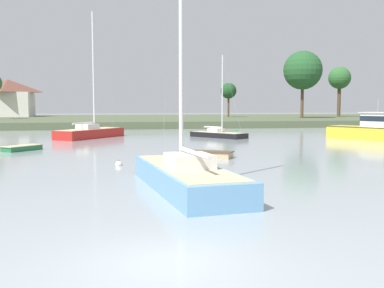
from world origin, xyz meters
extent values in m
plane|color=#939EA3|center=(0.00, 0.00, 0.00)|extent=(400.00, 400.00, 0.00)
cube|color=#4C563D|center=(0.00, 87.09, 0.58)|extent=(167.04, 54.93, 1.16)
cube|color=gold|center=(26.64, 34.32, 0.32)|extent=(6.84, 9.45, 2.21)
cube|color=black|center=(26.64, 34.32, 1.40)|extent=(7.02, 9.67, 0.05)
cube|color=silver|center=(27.04, 33.58, 2.20)|extent=(3.29, 3.51, 1.54)
cube|color=#19232D|center=(27.04, 33.58, 2.35)|extent=(3.36, 3.58, 0.56)
cube|color=beige|center=(27.04, 33.58, 3.00)|extent=(3.76, 3.98, 0.06)
cylinder|color=silver|center=(27.04, 33.58, 3.74)|extent=(0.03, 0.03, 1.42)
cube|color=#669ECC|center=(1.99, 9.15, 0.15)|extent=(4.00, 10.16, 1.75)
cube|color=#CCB78E|center=(1.99, 9.15, 1.05)|extent=(3.59, 9.53, 0.04)
cube|color=silver|center=(2.05, 8.66, 1.37)|extent=(2.06, 2.38, 0.59)
cylinder|color=silver|center=(1.89, 9.94, 6.74)|extent=(0.20, 0.20, 11.33)
cylinder|color=silver|center=(2.13, 7.97, 1.76)|extent=(0.63, 3.95, 0.16)
cylinder|color=silver|center=(2.13, 7.97, 1.81)|extent=(0.57, 3.55, 0.14)
cylinder|color=#999999|center=(1.66, 11.90, 6.71)|extent=(0.49, 3.94, 11.29)
cube|color=#236B3D|center=(-8.62, 28.72, 0.13)|extent=(3.05, 3.30, 0.58)
cube|color=#C6B289|center=(-8.62, 28.72, 0.42)|extent=(3.21, 3.47, 0.05)
cube|color=tan|center=(-8.62, 28.72, 0.38)|extent=(0.92, 0.78, 0.03)
cube|color=tan|center=(5.43, 21.09, 0.13)|extent=(3.99, 3.09, 0.63)
cube|color=brown|center=(5.43, 21.09, 0.45)|extent=(4.18, 3.26, 0.05)
cube|color=tan|center=(5.43, 21.09, 0.41)|extent=(0.69, 1.16, 0.03)
cube|color=#B2231E|center=(-3.62, 42.67, 0.15)|extent=(7.90, 9.37, 1.72)
cube|color=#CCB78E|center=(-3.62, 42.67, 1.03)|extent=(7.29, 8.71, 0.04)
cube|color=silver|center=(-3.90, 42.28, 1.34)|extent=(2.69, 2.76, 0.57)
cylinder|color=silver|center=(-3.17, 43.29, 7.77)|extent=(0.19, 0.19, 13.43)
cylinder|color=silver|center=(-4.30, 41.74, 1.73)|extent=(2.38, 3.18, 0.15)
cylinder|color=silver|center=(-4.30, 41.74, 1.78)|extent=(2.14, 2.86, 0.14)
cylinder|color=#999999|center=(-2.04, 44.83, 7.75)|extent=(2.28, 3.11, 13.39)
cube|color=black|center=(11.12, 40.66, 0.09)|extent=(5.92, 7.16, 0.99)
cube|color=#CCB78E|center=(11.12, 40.66, 0.60)|extent=(5.46, 6.65, 0.04)
cube|color=silver|center=(10.92, 40.96, 0.84)|extent=(2.04, 2.09, 0.43)
cylinder|color=silver|center=(11.45, 40.19, 5.07)|extent=(0.14, 0.14, 8.89)
cylinder|color=silver|center=(10.62, 41.37, 1.16)|extent=(1.76, 2.43, 0.12)
cylinder|color=silver|center=(10.62, 41.37, 1.21)|extent=(1.61, 2.21, 0.14)
cylinder|color=#999999|center=(12.29, 39.00, 5.04)|extent=(1.68, 2.39, 8.84)
sphere|color=white|center=(-0.84, 17.82, 0.08)|extent=(0.44, 0.44, 0.44)
torus|color=#333338|center=(-0.84, 17.82, 0.34)|extent=(0.12, 0.12, 0.02)
sphere|color=#1E8C47|center=(16.83, 52.96, 0.07)|extent=(0.39, 0.39, 0.39)
torus|color=#333338|center=(16.83, 52.96, 0.30)|extent=(0.12, 0.12, 0.02)
cylinder|color=brown|center=(37.22, 75.99, 5.12)|extent=(0.61, 0.61, 7.91)
sphere|color=#235128|center=(37.22, 75.99, 10.83)|extent=(7.83, 7.83, 7.83)
cylinder|color=brown|center=(24.45, 86.19, 3.66)|extent=(0.43, 0.43, 5.00)
sphere|color=#1E4723|center=(24.45, 86.19, 6.95)|extent=(3.49, 3.49, 3.49)
cylinder|color=brown|center=(49.52, 83.77, 4.97)|extent=(0.76, 0.76, 7.62)
sphere|color=#2D602D|center=(49.52, 83.77, 9.90)|extent=(4.97, 4.97, 4.97)
cube|color=silver|center=(-24.22, 98.74, 3.94)|extent=(10.24, 9.56, 5.56)
pyramid|color=brown|center=(-24.22, 98.74, 8.19)|extent=(11.06, 10.33, 2.93)
camera|label=1|loc=(-1.33, -10.62, 3.79)|focal=42.15mm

